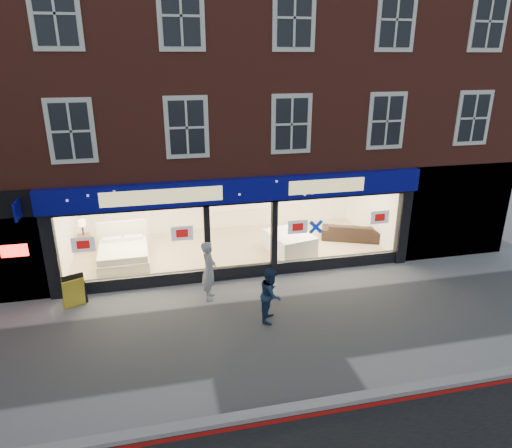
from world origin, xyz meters
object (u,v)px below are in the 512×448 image
object	(u,v)px
display_bed	(124,253)
mattress_stack	(290,242)
a_board	(74,292)
sofa	(350,231)
pedestrian_blue	(271,294)
pedestrian_grey	(209,271)

from	to	relation	value
display_bed	mattress_stack	size ratio (longest dim) A/B	1.08
display_bed	mattress_stack	xyz separation A→B (m)	(5.72, -0.38, 0.01)
display_bed	a_board	bearing A→B (deg)	-117.10
mattress_stack	sofa	xyz separation A→B (m)	(2.57, 0.57, -0.02)
display_bed	mattress_stack	bearing A→B (deg)	-5.41
a_board	pedestrian_blue	distance (m)	5.52
display_bed	sofa	distance (m)	8.29
display_bed	a_board	distance (m)	2.83
pedestrian_grey	display_bed	bearing A→B (deg)	55.87
a_board	pedestrian_blue	bearing A→B (deg)	-42.50
pedestrian_grey	mattress_stack	bearing A→B (deg)	-36.26
mattress_stack	pedestrian_blue	xyz separation A→B (m)	(-1.75, -4.06, 0.32)
a_board	mattress_stack	bearing A→B (deg)	-5.08
display_bed	pedestrian_blue	size ratio (longest dim) A/B	1.39
sofa	pedestrian_grey	bearing A→B (deg)	51.33
mattress_stack	pedestrian_grey	size ratio (longest dim) A/B	1.10
pedestrian_grey	pedestrian_blue	size ratio (longest dim) A/B	1.18
a_board	pedestrian_grey	xyz separation A→B (m)	(3.75, -0.37, 0.42)
mattress_stack	a_board	xyz separation A→B (m)	(-6.93, -2.18, 0.03)
display_bed	pedestrian_grey	xyz separation A→B (m)	(2.53, -2.93, 0.46)
display_bed	pedestrian_blue	world-z (taller)	pedestrian_blue
display_bed	a_board	xyz separation A→B (m)	(-1.22, -2.56, 0.03)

